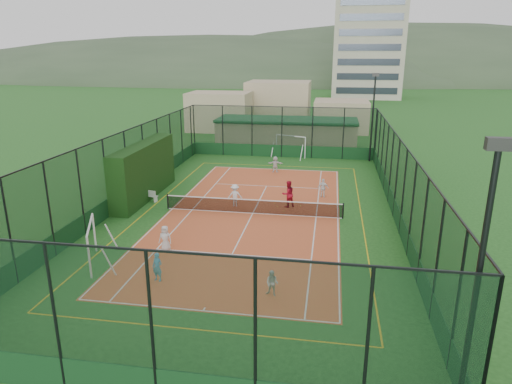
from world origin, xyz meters
TOP-DOWN VIEW (x-y plane):
  - ground at (0.00, 0.00)m, footprint 300.00×300.00m
  - court_slab at (0.00, 0.00)m, footprint 11.17×23.97m
  - tennis_net at (0.00, 0.00)m, footprint 11.67×0.12m
  - perimeter_fence at (0.00, 0.00)m, footprint 18.12×34.12m
  - floodlight_se at (8.60, -16.60)m, footprint 0.60×0.26m
  - floodlight_ne at (8.60, 16.60)m, footprint 0.60×0.26m
  - clubhouse at (0.00, 22.00)m, footprint 15.20×7.20m
  - apartment_tower at (12.00, 82.00)m, footprint 15.00×12.00m
  - distant_hills at (0.00, 150.00)m, footprint 200.00×60.00m
  - hedge_left at (-8.30, 2.27)m, footprint 1.34×8.91m
  - white_bench at (-7.80, 1.41)m, footprint 1.64×0.87m
  - futsal_goal_near at (-6.57, -8.55)m, footprint 3.34×2.17m
  - futsal_goal_far at (0.88, 17.19)m, footprint 3.41×2.03m
  - child_near_left at (-3.55, -6.53)m, footprint 0.69×0.46m
  - child_near_mid at (-2.77, -9.71)m, footprint 0.56×0.43m
  - child_near_right at (2.60, -10.19)m, footprint 0.66×0.57m
  - child_far_left at (-1.44, 1.24)m, footprint 1.10×0.79m
  - child_far_right at (4.43, 4.25)m, footprint 0.82×0.39m
  - child_far_back at (0.13, 10.86)m, footprint 1.33×0.46m
  - coach at (2.14, 1.69)m, footprint 1.13×1.07m
  - tennis_balls at (1.93, 1.74)m, footprint 1.87×1.56m

SIDE VIEW (x-z plane):
  - ground at x=0.00m, z-range 0.00..0.00m
  - distant_hills at x=0.00m, z-range -12.00..12.00m
  - court_slab at x=0.00m, z-range 0.00..0.01m
  - tennis_balls at x=1.93m, z-range 0.01..0.08m
  - white_bench at x=-7.80m, z-range 0.00..0.89m
  - tennis_net at x=0.00m, z-range 0.00..1.06m
  - child_near_right at x=2.60m, z-range 0.01..1.17m
  - child_near_mid at x=-2.77m, z-range 0.01..1.37m
  - child_far_right at x=4.43m, z-range 0.01..1.38m
  - child_near_left at x=-3.55m, z-range 0.01..1.42m
  - child_far_back at x=0.13m, z-range 0.01..1.43m
  - child_far_left at x=-1.44m, z-range 0.01..1.56m
  - coach at x=2.14m, z-range 0.01..1.84m
  - futsal_goal_near at x=-6.57m, z-range 0.00..2.09m
  - futsal_goal_far at x=0.88m, z-range 0.00..2.12m
  - clubhouse at x=0.00m, z-range 0.00..3.15m
  - hedge_left at x=-8.30m, z-range 0.00..3.90m
  - perimeter_fence at x=0.00m, z-range 0.00..5.00m
  - floodlight_se at x=8.60m, z-range 0.00..8.25m
  - floodlight_ne at x=8.60m, z-range 0.00..8.25m
  - apartment_tower at x=12.00m, z-range 0.00..30.00m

